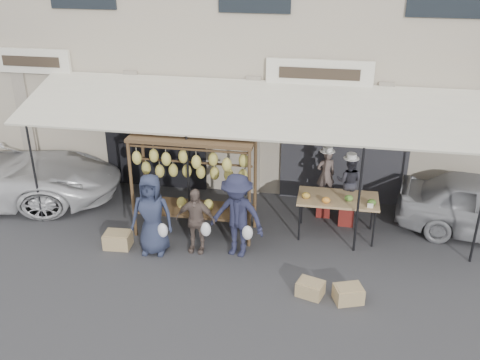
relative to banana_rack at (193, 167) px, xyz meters
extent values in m
plane|color=#2D2D30|center=(0.93, -1.30, -1.57)|extent=(90.00, 90.00, 0.00)
cube|color=#A49988|center=(0.93, 5.20, 1.93)|extent=(24.00, 6.00, 7.00)
cube|color=#232328|center=(3.13, 2.16, -0.32)|extent=(3.00, 0.10, 2.50)
cube|color=black|center=(-1.57, 2.16, -0.32)|extent=(2.60, 0.10, 2.50)
cube|color=silver|center=(2.43, 2.10, 1.58)|extent=(2.40, 0.10, 0.60)
cube|color=silver|center=(-4.57, 2.10, 1.58)|extent=(2.00, 0.10, 0.60)
cube|color=beige|center=(0.93, 1.00, 1.03)|extent=(10.00, 2.34, 0.63)
cylinder|color=black|center=(-3.57, -0.15, -0.42)|extent=(0.05, 0.05, 2.30)
cylinder|color=black|center=(-0.07, -0.15, -0.42)|extent=(0.05, 0.05, 2.30)
cylinder|color=black|center=(3.43, -0.15, -0.42)|extent=(0.05, 0.05, 2.30)
cylinder|color=black|center=(5.73, -0.15, -0.42)|extent=(0.05, 0.05, 2.30)
cylinder|color=#422F1A|center=(-1.25, -0.35, -0.47)|extent=(0.07, 0.07, 2.20)
cylinder|color=#422F1A|center=(1.25, -0.35, -0.47)|extent=(0.07, 0.07, 2.20)
cylinder|color=#422F1A|center=(-1.25, 0.45, -0.47)|extent=(0.07, 0.07, 2.20)
cylinder|color=#422F1A|center=(1.25, 0.45, -0.47)|extent=(0.07, 0.07, 2.20)
cube|color=#422F1A|center=(0.00, 0.05, 0.63)|extent=(2.60, 0.90, 0.07)
cylinder|color=#422F1A|center=(0.00, -0.30, 0.51)|extent=(2.50, 0.05, 0.05)
cylinder|color=#422F1A|center=(0.00, 0.40, 0.51)|extent=(2.50, 0.05, 0.05)
cylinder|color=#422F1A|center=(0.00, 0.05, 0.08)|extent=(2.50, 0.05, 0.05)
cube|color=#422F1A|center=(0.00, 0.05, -1.02)|extent=(2.50, 0.80, 0.05)
ellipsoid|color=#CFBE5F|center=(-1.10, -0.30, 0.25)|extent=(0.20, 0.18, 0.30)
ellipsoid|color=#CFBE5F|center=(-0.79, -0.15, 0.26)|extent=(0.20, 0.18, 0.30)
ellipsoid|color=#CFBE5F|center=(-0.47, -0.30, 0.27)|extent=(0.20, 0.18, 0.30)
ellipsoid|color=#CFBE5F|center=(-0.16, -0.15, 0.29)|extent=(0.20, 0.18, 0.30)
ellipsoid|color=#CFBE5F|center=(0.16, -0.30, 0.25)|extent=(0.20, 0.18, 0.30)
ellipsoid|color=#CFBE5F|center=(0.47, -0.15, 0.27)|extent=(0.20, 0.18, 0.30)
ellipsoid|color=#CFBE5F|center=(0.79, -0.30, 0.24)|extent=(0.20, 0.18, 0.30)
ellipsoid|color=#CFBE5F|center=(1.10, -0.15, 0.29)|extent=(0.20, 0.18, 0.30)
ellipsoid|color=#CFBE5F|center=(-1.05, 0.05, -0.12)|extent=(0.20, 0.18, 0.30)
ellipsoid|color=#CFBE5F|center=(-0.75, 0.05, -0.17)|extent=(0.20, 0.18, 0.30)
ellipsoid|color=#CFBE5F|center=(-0.45, 0.05, -0.13)|extent=(0.20, 0.18, 0.30)
ellipsoid|color=#CFBE5F|center=(-0.15, 0.05, -0.12)|extent=(0.20, 0.18, 0.30)
ellipsoid|color=#CFBE5F|center=(0.15, 0.05, -0.13)|extent=(0.20, 0.18, 0.30)
ellipsoid|color=#CFBE5F|center=(0.45, 0.05, -0.13)|extent=(0.20, 0.18, 0.30)
ellipsoid|color=#CFBE5F|center=(0.75, 0.05, -0.14)|extent=(0.20, 0.18, 0.30)
ellipsoid|color=#CFBE5F|center=(1.05, 0.05, -0.14)|extent=(0.20, 0.18, 0.30)
cube|color=tan|center=(3.04, 0.44, -0.69)|extent=(1.70, 0.90, 0.05)
cylinder|color=black|center=(2.27, 0.07, -1.14)|extent=(0.04, 0.04, 0.85)
cylinder|color=black|center=(3.81, 0.07, -1.14)|extent=(0.04, 0.04, 0.85)
cylinder|color=black|center=(2.27, 0.81, -1.14)|extent=(0.04, 0.04, 0.85)
cylinder|color=black|center=(3.81, 0.81, -1.14)|extent=(0.04, 0.04, 0.85)
ellipsoid|color=gold|center=(2.36, 0.29, -0.60)|extent=(0.18, 0.14, 0.14)
ellipsoid|color=orange|center=(2.79, 0.14, -0.60)|extent=(0.18, 0.14, 0.14)
ellipsoid|color=#598C33|center=(3.25, 0.32, -0.60)|extent=(0.18, 0.14, 0.14)
ellipsoid|color=#477226|center=(3.72, 0.21, -0.60)|extent=(0.18, 0.14, 0.14)
imported|color=#61524C|center=(2.74, 1.29, -0.53)|extent=(0.51, 0.42, 1.20)
imported|color=#2C2C35|center=(3.26, 0.97, -0.51)|extent=(0.64, 0.54, 1.17)
imported|color=#262D45|center=(-0.64, -0.91, -0.70)|extent=(0.88, 0.61, 1.73)
imported|color=brown|center=(0.21, -0.72, -0.86)|extent=(0.84, 0.37, 1.41)
imported|color=#202239|center=(1.07, -0.70, -0.68)|extent=(1.28, 0.92, 1.78)
cube|color=maroon|center=(2.74, 1.29, -1.35)|extent=(0.32, 0.32, 0.44)
cube|color=maroon|center=(3.26, 0.97, -1.33)|extent=(0.38, 0.38, 0.47)
cube|color=tan|center=(2.63, -1.82, -1.43)|extent=(0.55, 0.48, 0.28)
cube|color=tan|center=(3.31, -1.87, -1.42)|extent=(0.59, 0.52, 0.29)
cube|color=tan|center=(-1.45, -0.88, -1.40)|extent=(0.57, 0.45, 0.33)
camera|label=1|loc=(2.78, -9.88, 4.45)|focal=40.00mm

